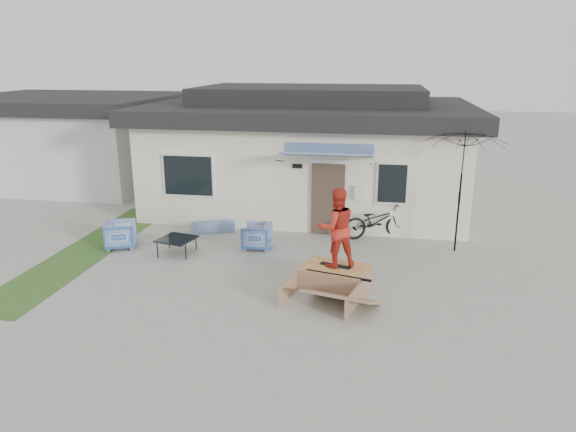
% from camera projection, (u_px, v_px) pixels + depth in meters
% --- Properties ---
extents(ground, '(90.00, 90.00, 0.00)m').
position_uv_depth(ground, '(260.00, 296.00, 11.53)').
color(ground, '#99998F').
rests_on(ground, ground).
extents(grass_strip, '(1.40, 8.00, 0.01)m').
position_uv_depth(grass_strip, '(89.00, 250.00, 14.28)').
color(grass_strip, '#315723').
rests_on(grass_strip, ground).
extents(house, '(10.80, 8.49, 4.10)m').
position_uv_depth(house, '(310.00, 148.00, 18.52)').
color(house, beige).
rests_on(house, ground).
extents(neighbor_house, '(8.60, 7.60, 3.50)m').
position_uv_depth(neighbor_house, '(69.00, 137.00, 22.21)').
color(neighbor_house, silver).
rests_on(neighbor_house, ground).
extents(loveseat, '(1.33, 0.80, 0.50)m').
position_uv_depth(loveseat, '(213.00, 223.00, 15.77)').
color(loveseat, '#1C4A91').
rests_on(loveseat, ground).
extents(armchair_left, '(0.97, 0.99, 0.80)m').
position_uv_depth(armchair_left, '(121.00, 233.00, 14.37)').
color(armchair_left, '#1C4A91').
rests_on(armchair_left, ground).
extents(armchair_right, '(0.71, 0.76, 0.76)m').
position_uv_depth(armchair_right, '(257.00, 235.00, 14.32)').
color(armchair_right, '#1C4A91').
rests_on(armchair_right, ground).
extents(coffee_table, '(1.03, 1.03, 0.43)m').
position_uv_depth(coffee_table, '(177.00, 246.00, 13.97)').
color(coffee_table, black).
rests_on(coffee_table, ground).
extents(bicycle, '(2.04, 1.37, 1.24)m').
position_uv_depth(bicycle, '(376.00, 217.00, 15.08)').
color(bicycle, black).
rests_on(bicycle, ground).
extents(patio_umbrella, '(2.52, 2.39, 2.20)m').
position_uv_depth(patio_umbrella, '(460.00, 187.00, 13.75)').
color(patio_umbrella, black).
rests_on(patio_umbrella, ground).
extents(skate_ramp, '(1.89, 2.25, 0.49)m').
position_uv_depth(skate_ramp, '(334.00, 277.00, 11.90)').
color(skate_ramp, '#8D674A').
rests_on(skate_ramp, ground).
extents(skateboard, '(0.75, 0.41, 0.05)m').
position_uv_depth(skateboard, '(335.00, 265.00, 11.87)').
color(skateboard, black).
rests_on(skateboard, skate_ramp).
extents(skater, '(1.07, 0.97, 1.78)m').
position_uv_depth(skater, '(336.00, 226.00, 11.61)').
color(skater, red).
rests_on(skater, skateboard).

